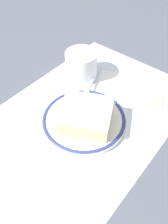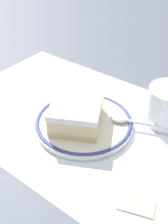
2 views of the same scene
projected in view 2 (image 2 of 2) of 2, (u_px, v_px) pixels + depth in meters
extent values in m
plane|color=#4C515B|center=(84.00, 121.00, 0.51)|extent=(2.40, 2.40, 0.00)
cube|color=silver|center=(84.00, 121.00, 0.51)|extent=(0.55, 0.34, 0.00)
cylinder|color=silver|center=(84.00, 123.00, 0.50)|extent=(0.18, 0.18, 0.01)
torus|color=navy|center=(84.00, 122.00, 0.50)|extent=(0.18, 0.18, 0.01)
cube|color=beige|center=(77.00, 115.00, 0.48)|extent=(0.12, 0.13, 0.04)
cube|color=white|center=(77.00, 104.00, 0.47)|extent=(0.12, 0.13, 0.01)
ellipsoid|color=silver|center=(120.00, 118.00, 0.49)|extent=(0.04, 0.03, 0.01)
cylinder|color=silver|center=(158.00, 126.00, 0.48)|extent=(0.10, 0.05, 0.01)
cylinder|color=#B7722D|center=(166.00, 114.00, 0.50)|extent=(0.07, 0.07, 0.03)
cube|color=white|center=(158.00, 154.00, 0.44)|extent=(0.14, 0.14, 0.00)
cube|color=#E5998C|center=(136.00, 203.00, 0.37)|extent=(0.06, 0.04, 0.01)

